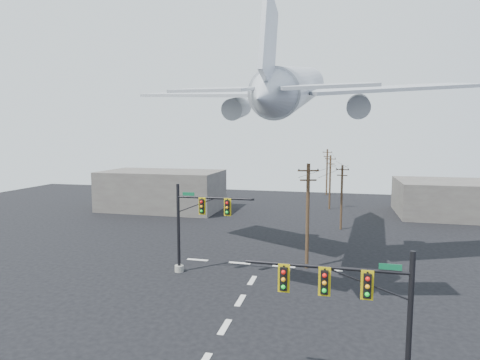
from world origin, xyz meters
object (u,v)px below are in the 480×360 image
(signal_mast_near, at_px, (365,314))
(signal_mast_far, at_px, (194,226))
(utility_pole_a, at_px, (308,214))
(utility_pole_c, at_px, (330,181))
(utility_pole_b, at_px, (342,196))
(airliner, at_px, (296,88))
(utility_pole_d, at_px, (327,171))

(signal_mast_near, bearing_deg, signal_mast_far, 133.28)
(signal_mast_near, height_order, utility_pole_a, utility_pole_a)
(utility_pole_c, bearing_deg, utility_pole_b, -62.49)
(utility_pole_c, bearing_deg, signal_mast_near, -66.42)
(utility_pole_c, xyz_separation_m, airliner, (-2.91, -25.56, 11.40))
(airliner, bearing_deg, utility_pole_a, -155.87)
(signal_mast_far, relative_size, utility_pole_b, 0.95)
(signal_mast_far, relative_size, utility_pole_d, 0.84)
(utility_pole_c, bearing_deg, utility_pole_d, 113.92)
(signal_mast_far, height_order, utility_pole_d, utility_pole_d)
(signal_mast_near, xyz_separation_m, airliner, (-5.20, 20.73, 11.99))
(utility_pole_c, height_order, airliner, airliner)
(signal_mast_far, height_order, airliner, airliner)
(utility_pole_d, bearing_deg, airliner, -78.17)
(signal_mast_far, relative_size, airliner, 0.23)
(utility_pole_b, height_order, utility_pole_c, utility_pole_c)
(signal_mast_near, bearing_deg, utility_pole_a, 102.12)
(utility_pole_b, height_order, airliner, airliner)
(utility_pole_d, xyz_separation_m, airliner, (-2.06, -40.86, 11.17))
(utility_pole_a, bearing_deg, airliner, 96.91)
(utility_pole_c, relative_size, utility_pole_d, 0.95)
(signal_mast_far, xyz_separation_m, utility_pole_a, (9.01, 3.53, 0.76))
(signal_mast_near, distance_m, utility_pole_c, 46.35)
(utility_pole_b, bearing_deg, signal_mast_far, -107.05)
(utility_pole_d, relative_size, airliner, 0.27)
(signal_mast_near, height_order, utility_pole_b, utility_pole_b)
(utility_pole_b, distance_m, airliner, 17.21)
(utility_pole_b, relative_size, airliner, 0.24)
(airliner, bearing_deg, signal_mast_far, 136.07)
(signal_mast_far, bearing_deg, utility_pole_d, 78.82)
(utility_pole_c, relative_size, airliner, 0.26)
(utility_pole_c, bearing_deg, utility_pole_a, -71.90)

